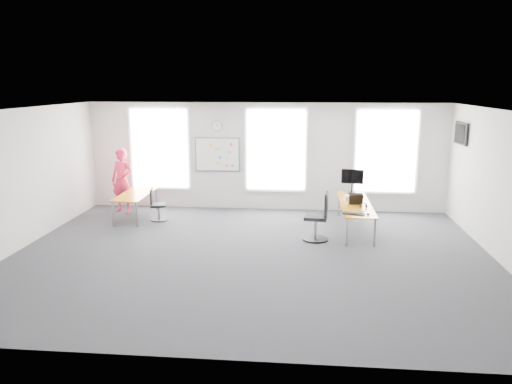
# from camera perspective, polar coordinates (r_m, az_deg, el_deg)

# --- Properties ---
(floor) EXTENTS (10.00, 10.00, 0.00)m
(floor) POSITION_cam_1_polar(r_m,az_deg,el_deg) (10.46, -0.64, -7.31)
(floor) COLOR #2C2D32
(floor) RESTS_ON ground
(ceiling) EXTENTS (10.00, 10.00, 0.00)m
(ceiling) POSITION_cam_1_polar(r_m,az_deg,el_deg) (9.86, -0.69, 9.34)
(ceiling) COLOR white
(ceiling) RESTS_ON ground
(wall_back) EXTENTS (10.00, 0.00, 10.00)m
(wall_back) POSITION_cam_1_polar(r_m,az_deg,el_deg) (13.98, 1.07, 4.05)
(wall_back) COLOR silver
(wall_back) RESTS_ON ground
(wall_front) EXTENTS (10.00, 0.00, 10.00)m
(wall_front) POSITION_cam_1_polar(r_m,az_deg,el_deg) (6.23, -4.57, -6.62)
(wall_front) COLOR silver
(wall_front) RESTS_ON ground
(wall_left) EXTENTS (0.00, 10.00, 10.00)m
(wall_left) POSITION_cam_1_polar(r_m,az_deg,el_deg) (11.69, -25.85, 1.16)
(wall_left) COLOR silver
(wall_left) RESTS_ON ground
(wall_right) EXTENTS (0.00, 10.00, 10.00)m
(wall_right) POSITION_cam_1_polar(r_m,az_deg,el_deg) (10.76, 26.87, 0.18)
(wall_right) COLOR silver
(wall_right) RESTS_ON ground
(window_left) EXTENTS (1.60, 0.06, 2.20)m
(window_left) POSITION_cam_1_polar(r_m,az_deg,el_deg) (14.46, -10.92, 4.91)
(window_left) COLOR white
(window_left) RESTS_ON wall_back
(window_mid) EXTENTS (1.60, 0.06, 2.20)m
(window_mid) POSITION_cam_1_polar(r_m,az_deg,el_deg) (13.90, 2.30, 4.83)
(window_mid) COLOR white
(window_mid) RESTS_ON wall_back
(window_right) EXTENTS (1.60, 0.06, 2.20)m
(window_right) POSITION_cam_1_polar(r_m,az_deg,el_deg) (14.07, 14.63, 4.53)
(window_right) COLOR white
(window_right) RESTS_ON wall_back
(desk_right) EXTENTS (0.72, 2.71, 0.66)m
(desk_right) POSITION_cam_1_polar(r_m,az_deg,el_deg) (12.36, 11.29, -1.47)
(desk_right) COLOR orange
(desk_right) RESTS_ON ground
(desk_left) EXTENTS (0.73, 1.82, 0.67)m
(desk_left) POSITION_cam_1_polar(r_m,az_deg,el_deg) (13.55, -13.60, -0.40)
(desk_left) COLOR orange
(desk_left) RESTS_ON ground
(chair_right) EXTENTS (0.59, 0.59, 1.11)m
(chair_right) POSITION_cam_1_polar(r_m,az_deg,el_deg) (11.43, 7.18, -3.13)
(chair_right) COLOR black
(chair_right) RESTS_ON ground
(chair_left) EXTENTS (0.45, 0.45, 0.84)m
(chair_left) POSITION_cam_1_polar(r_m,az_deg,el_deg) (13.25, -11.27, -1.65)
(chair_left) COLOR black
(chair_left) RESTS_ON ground
(person) EXTENTS (0.74, 0.58, 1.78)m
(person) POSITION_cam_1_polar(r_m,az_deg,el_deg) (14.21, -15.05, 1.26)
(person) COLOR #DD264B
(person) RESTS_ON ground
(whiteboard) EXTENTS (1.20, 0.03, 0.90)m
(whiteboard) POSITION_cam_1_polar(r_m,az_deg,el_deg) (14.11, -4.43, 4.30)
(whiteboard) COLOR white
(whiteboard) RESTS_ON wall_back
(wall_clock) EXTENTS (0.30, 0.04, 0.30)m
(wall_clock) POSITION_cam_1_polar(r_m,az_deg,el_deg) (14.02, -4.48, 7.53)
(wall_clock) COLOR gray
(wall_clock) RESTS_ON wall_back
(tv) EXTENTS (0.06, 0.90, 0.55)m
(tv) POSITION_cam_1_polar(r_m,az_deg,el_deg) (13.43, 22.42, 6.22)
(tv) COLOR black
(tv) RESTS_ON wall_right
(keyboard) EXTENTS (0.52, 0.33, 0.02)m
(keyboard) POSITION_cam_1_polar(r_m,az_deg,el_deg) (11.32, 11.12, -2.45)
(keyboard) COLOR black
(keyboard) RESTS_ON desk_right
(mouse) EXTENTS (0.10, 0.13, 0.05)m
(mouse) POSITION_cam_1_polar(r_m,az_deg,el_deg) (11.33, 12.70, -2.45)
(mouse) COLOR black
(mouse) RESTS_ON desk_right
(lens_cap) EXTENTS (0.08, 0.08, 0.01)m
(lens_cap) POSITION_cam_1_polar(r_m,az_deg,el_deg) (11.63, 12.25, -2.14)
(lens_cap) COLOR black
(lens_cap) RESTS_ON desk_right
(headphones) EXTENTS (0.16, 0.09, 0.10)m
(headphones) POSITION_cam_1_polar(r_m,az_deg,el_deg) (11.98, 12.16, -1.52)
(headphones) COLOR black
(headphones) RESTS_ON desk_right
(laptop_sleeve) EXTENTS (0.34, 0.22, 0.27)m
(laptop_sleeve) POSITION_cam_1_polar(r_m,az_deg,el_deg) (12.18, 11.36, -0.82)
(laptop_sleeve) COLOR black
(laptop_sleeve) RESTS_ON desk_right
(paper_stack) EXTENTS (0.38, 0.32, 0.11)m
(paper_stack) POSITION_cam_1_polar(r_m,az_deg,el_deg) (12.69, 10.77, -0.63)
(paper_stack) COLOR beige
(paper_stack) RESTS_ON desk_right
(monitor) EXTENTS (0.58, 0.24, 0.65)m
(monitor) POSITION_cam_1_polar(r_m,az_deg,el_deg) (13.38, 10.96, 1.48)
(monitor) COLOR black
(monitor) RESTS_ON desk_right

